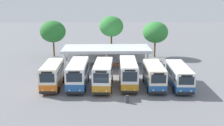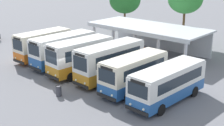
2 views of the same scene
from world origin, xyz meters
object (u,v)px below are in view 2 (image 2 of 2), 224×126
city_bus_middle_cream (81,55)px  city_bus_fifth_blue (134,72)px  waiting_chair_fourth_seat (153,52)px  waiting_chair_second_from_end (143,50)px  waiting_chair_middle_seat (148,51)px  city_bus_nearest_orange (43,44)px  waiting_chair_fifth_seat (158,53)px  litter_bin_apron (59,91)px  city_bus_fourth_amber (110,61)px  city_bus_second_in_row (64,49)px  city_bus_far_end_green (168,82)px  waiting_chair_end_by_column (139,49)px

city_bus_middle_cream → city_bus_fifth_blue: city_bus_middle_cream is taller
waiting_chair_fourth_seat → waiting_chair_second_from_end: bearing=179.8°
city_bus_middle_cream → waiting_chair_middle_seat: (1.25, 9.84, -1.38)m
city_bus_nearest_orange → waiting_chair_fifth_seat: (9.39, 9.46, -1.29)m
waiting_chair_second_from_end → litter_bin_apron: bearing=-81.7°
city_bus_fifth_blue → waiting_chair_middle_seat: 11.28m
city_bus_middle_cream → city_bus_fourth_amber: (3.36, 0.68, 0.01)m
city_bus_nearest_orange → city_bus_fourth_amber: (10.08, 0.30, 0.10)m
waiting_chair_middle_seat → waiting_chair_fourth_seat: 0.71m
city_bus_second_in_row → city_bus_far_end_green: 13.45m
city_bus_fifth_blue → waiting_chair_fourth_seat: city_bus_fifth_blue is taller
city_bus_nearest_orange → waiting_chair_middle_seat: city_bus_nearest_orange is taller
waiting_chair_middle_seat → city_bus_fifth_blue: bearing=-60.8°
city_bus_nearest_orange → city_bus_second_in_row: city_bus_second_in_row is taller
city_bus_second_in_row → city_bus_fourth_amber: (6.72, 0.08, 0.06)m
city_bus_middle_cream → litter_bin_apron: (2.72, -5.04, -1.45)m
waiting_chair_end_by_column → city_bus_nearest_orange: bearing=-124.5°
city_bus_second_in_row → city_bus_far_end_green: size_ratio=0.97×
city_bus_middle_cream → waiting_chair_fourth_seat: size_ratio=8.29×
waiting_chair_end_by_column → waiting_chair_fifth_seat: (2.84, -0.06, 0.00)m
waiting_chair_end_by_column → city_bus_second_in_row: bearing=-108.9°
waiting_chair_second_from_end → city_bus_second_in_row: bearing=-112.8°
waiting_chair_end_by_column → waiting_chair_middle_seat: bearing=-2.3°
city_bus_second_in_row → waiting_chair_fourth_seat: bearing=60.1°
city_bus_far_end_green → waiting_chair_middle_seat: (-8.84, 9.70, -1.12)m
litter_bin_apron → waiting_chair_second_from_end: bearing=98.3°
city_bus_fifth_blue → waiting_chair_fourth_seat: size_ratio=8.10×
city_bus_second_in_row → city_bus_middle_cream: city_bus_middle_cream is taller
city_bus_middle_cream → city_bus_fifth_blue: size_ratio=1.02×
city_bus_fifth_blue → waiting_chair_second_from_end: (-6.18, 9.79, -1.22)m
city_bus_fourth_amber → waiting_chair_end_by_column: 9.98m
city_bus_fourth_amber → city_bus_fifth_blue: city_bus_fourth_amber is taller
litter_bin_apron → city_bus_nearest_orange: bearing=150.1°
waiting_chair_middle_seat → city_bus_far_end_green: bearing=-47.7°
city_bus_fifth_blue → waiting_chair_fifth_seat: (-4.06, 9.78, -1.22)m
city_bus_fifth_blue → waiting_chair_fifth_seat: 10.66m
city_bus_nearest_orange → waiting_chair_middle_seat: size_ratio=7.82×
city_bus_fourth_amber → waiting_chair_middle_seat: city_bus_fourth_amber is taller
city_bus_nearest_orange → city_bus_far_end_green: bearing=-0.8°
city_bus_second_in_row → city_bus_fourth_amber: 6.72m
waiting_chair_middle_seat → litter_bin_apron: size_ratio=0.96×
litter_bin_apron → city_bus_second_in_row: bearing=137.2°
waiting_chair_fourth_seat → city_bus_fourth_amber: bearing=-81.3°
city_bus_second_in_row → waiting_chair_second_from_end: city_bus_second_in_row is taller
city_bus_middle_cream → litter_bin_apron: bearing=-61.7°
waiting_chair_end_by_column → waiting_chair_fifth_seat: bearing=-1.3°
city_bus_fifth_blue → city_bus_second_in_row: bearing=176.9°
waiting_chair_middle_seat → waiting_chair_second_from_end: bearing=179.6°
city_bus_nearest_orange → waiting_chair_fifth_seat: city_bus_nearest_orange is taller
city_bus_fifth_blue → waiting_chair_second_from_end: 11.65m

